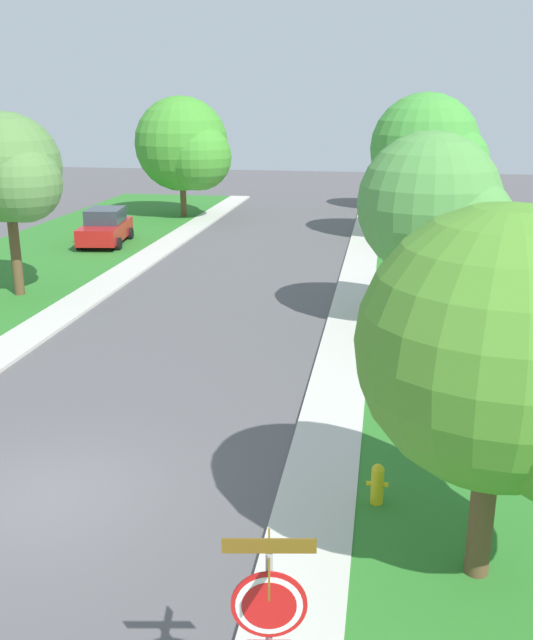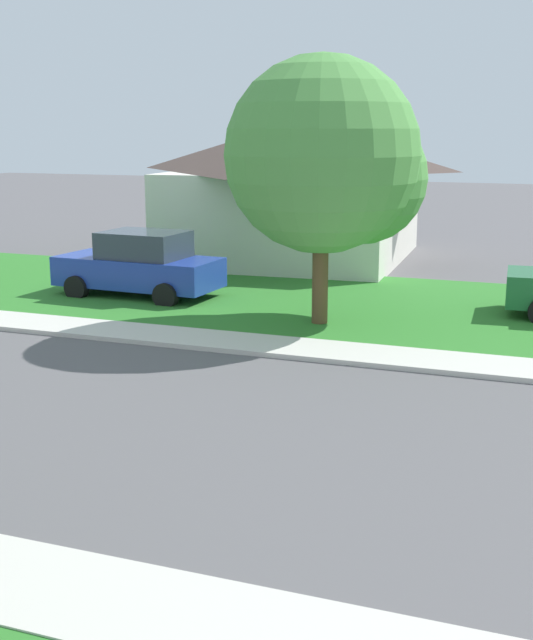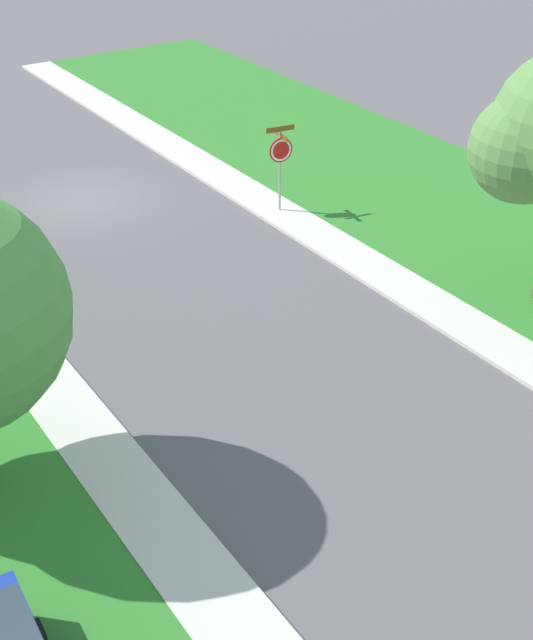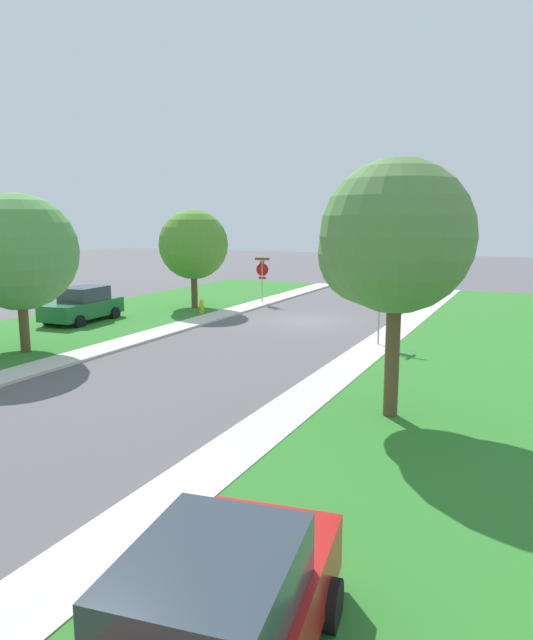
# 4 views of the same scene
# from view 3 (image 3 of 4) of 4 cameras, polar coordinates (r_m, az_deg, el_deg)

# --- Properties ---
(ground_plane) EXTENTS (120.00, 120.00, 0.00)m
(ground_plane) POSITION_cam_3_polar(r_m,az_deg,el_deg) (28.06, -12.34, 7.85)
(ground_plane) COLOR #565456
(sidewalk_east) EXTENTS (1.40, 56.00, 0.10)m
(sidewalk_east) POSITION_cam_3_polar(r_m,az_deg,el_deg) (16.98, -10.59, -9.38)
(sidewalk_east) COLOR beige
(sidewalk_east) RESTS_ON ground
(sidewalk_west) EXTENTS (1.40, 56.00, 0.10)m
(sidewalk_west) POSITION_cam_3_polar(r_m,az_deg,el_deg) (21.47, 12.63, 0.08)
(sidewalk_west) COLOR beige
(sidewalk_west) RESTS_ON ground
(stop_sign_far_corner) EXTENTS (0.91, 0.91, 2.77)m
(stop_sign_far_corner) POSITION_cam_3_polar(r_m,az_deg,el_deg) (25.86, 0.94, 11.03)
(stop_sign_far_corner) COLOR #9E9EA3
(stop_sign_far_corner) RESTS_ON ground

